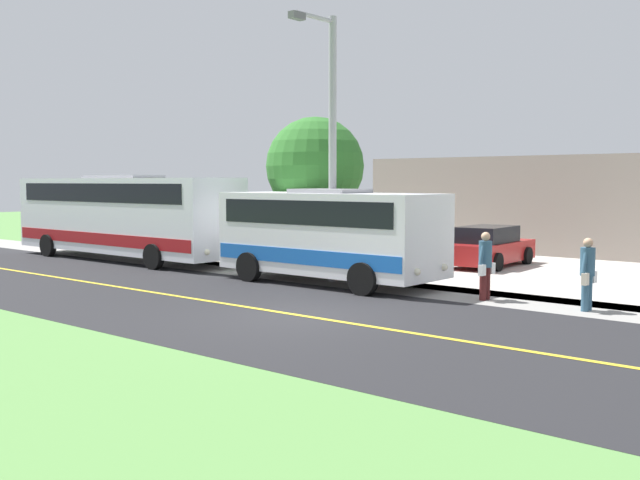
% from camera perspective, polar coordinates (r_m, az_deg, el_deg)
% --- Properties ---
extents(ground_plane, '(120.00, 120.00, 0.00)m').
position_cam_1_polar(ground_plane, '(16.98, -1.62, -5.84)').
color(ground_plane, '#548442').
extents(road_surface, '(8.00, 100.00, 0.01)m').
position_cam_1_polar(road_surface, '(16.98, -1.62, -5.83)').
color(road_surface, black).
rests_on(road_surface, ground).
extents(sidewalk, '(2.40, 100.00, 0.01)m').
position_cam_1_polar(sidewalk, '(21.09, 7.86, -3.83)').
color(sidewalk, gray).
rests_on(sidewalk, ground).
extents(parking_lot_surface, '(14.00, 36.00, 0.01)m').
position_cam_1_polar(parking_lot_surface, '(26.32, 21.92, -2.45)').
color(parking_lot_surface, '#B2ADA3').
rests_on(parking_lot_surface, ground).
extents(road_centre_line, '(0.16, 100.00, 0.00)m').
position_cam_1_polar(road_centre_line, '(16.98, -1.62, -5.81)').
color(road_centre_line, gold).
rests_on(road_centre_line, ground).
extents(shuttle_bus_front, '(2.75, 7.13, 2.83)m').
position_cam_1_polar(shuttle_bus_front, '(22.05, 0.76, 0.65)').
color(shuttle_bus_front, white).
rests_on(shuttle_bus_front, ground).
extents(transit_bus_rear, '(2.74, 11.34, 3.30)m').
position_cam_1_polar(transit_bus_rear, '(29.71, -14.89, 1.98)').
color(transit_bus_rear, white).
rests_on(transit_bus_rear, ground).
extents(pedestrian_with_bags, '(0.72, 0.34, 1.73)m').
position_cam_1_polar(pedestrian_with_bags, '(18.54, 19.92, -2.31)').
color(pedestrian_with_bags, '#335972').
rests_on(pedestrian_with_bags, ground).
extents(pedestrian_waiting, '(0.72, 0.34, 1.76)m').
position_cam_1_polar(pedestrian_waiting, '(19.50, 12.62, -1.78)').
color(pedestrian_waiting, '#4C1919').
rests_on(pedestrian_waiting, ground).
extents(street_light_pole, '(1.97, 0.24, 7.97)m').
position_cam_1_polar(street_light_pole, '(22.46, 0.77, 7.95)').
color(street_light_pole, '#9E9EA3').
rests_on(street_light_pole, ground).
extents(parked_car_near, '(4.50, 2.22, 1.45)m').
position_cam_1_polar(parked_car_near, '(27.34, 12.85, -0.54)').
color(parked_car_near, '#A51E1E').
rests_on(parked_car_near, ground).
extents(tree_curbside, '(3.46, 3.46, 5.32)m').
position_cam_1_polar(tree_curbside, '(26.12, -0.38, 5.67)').
color(tree_curbside, brown).
rests_on(tree_curbside, ground).
extents(commercial_building, '(10.00, 17.84, 4.11)m').
position_cam_1_polar(commercial_building, '(35.96, 20.51, 2.67)').
color(commercial_building, gray).
rests_on(commercial_building, ground).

